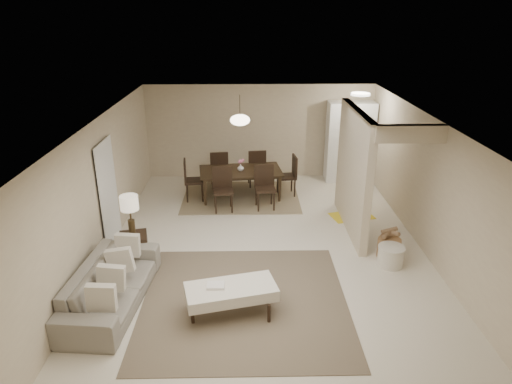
{
  "coord_description": "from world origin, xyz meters",
  "views": [
    {
      "loc": [
        -0.34,
        -7.39,
        4.28
      ],
      "look_at": [
        -0.18,
        0.67,
        1.05
      ],
      "focal_mm": 32.0,
      "sensor_mm": 36.0,
      "label": 1
    }
  ],
  "objects_px": {
    "side_table": "(134,248)",
    "wicker_basket": "(389,248)",
    "dining_table": "(241,184)",
    "round_pouf": "(391,256)",
    "ottoman_bench": "(231,292)",
    "pantry_cabinet": "(349,142)",
    "sofa": "(111,285)"
  },
  "relations": [
    {
      "from": "side_table",
      "to": "wicker_basket",
      "type": "xyz_separation_m",
      "value": [
        4.67,
        0.06,
        -0.08
      ]
    },
    {
      "from": "dining_table",
      "to": "round_pouf",
      "type": "bearing_deg",
      "value": -56.88
    },
    {
      "from": "side_table",
      "to": "wicker_basket",
      "type": "height_order",
      "value": "side_table"
    },
    {
      "from": "ottoman_bench",
      "to": "side_table",
      "type": "bearing_deg",
      "value": 125.04
    },
    {
      "from": "ottoman_bench",
      "to": "wicker_basket",
      "type": "xyz_separation_m",
      "value": [
        2.87,
        1.66,
        -0.2
      ]
    },
    {
      "from": "dining_table",
      "to": "pantry_cabinet",
      "type": "bearing_deg",
      "value": 16.1
    },
    {
      "from": "ottoman_bench",
      "to": "dining_table",
      "type": "height_order",
      "value": "dining_table"
    },
    {
      "from": "ottoman_bench",
      "to": "dining_table",
      "type": "xyz_separation_m",
      "value": [
        0.1,
        4.61,
        -0.04
      ]
    },
    {
      "from": "pantry_cabinet",
      "to": "sofa",
      "type": "xyz_separation_m",
      "value": [
        -4.8,
        -5.51,
        -0.71
      ]
    },
    {
      "from": "wicker_basket",
      "to": "dining_table",
      "type": "distance_m",
      "value": 4.06
    },
    {
      "from": "round_pouf",
      "to": "side_table",
      "type": "bearing_deg",
      "value": 177.0
    },
    {
      "from": "ottoman_bench",
      "to": "side_table",
      "type": "relative_size",
      "value": 2.73
    },
    {
      "from": "side_table",
      "to": "pantry_cabinet",
      "type": "bearing_deg",
      "value": 41.58
    },
    {
      "from": "pantry_cabinet",
      "to": "sofa",
      "type": "bearing_deg",
      "value": -131.08
    },
    {
      "from": "sofa",
      "to": "wicker_basket",
      "type": "relative_size",
      "value": 5.42
    },
    {
      "from": "dining_table",
      "to": "ottoman_bench",
      "type": "bearing_deg",
      "value": -97.82
    },
    {
      "from": "wicker_basket",
      "to": "dining_table",
      "type": "xyz_separation_m",
      "value": [
        -2.77,
        2.96,
        0.16
      ]
    },
    {
      "from": "pantry_cabinet",
      "to": "wicker_basket",
      "type": "height_order",
      "value": "pantry_cabinet"
    },
    {
      "from": "sofa",
      "to": "dining_table",
      "type": "bearing_deg",
      "value": -19.1
    },
    {
      "from": "wicker_basket",
      "to": "pantry_cabinet",
      "type": "bearing_deg",
      "value": 88.95
    },
    {
      "from": "round_pouf",
      "to": "wicker_basket",
      "type": "height_order",
      "value": "round_pouf"
    },
    {
      "from": "pantry_cabinet",
      "to": "wicker_basket",
      "type": "bearing_deg",
      "value": -91.05
    },
    {
      "from": "sofa",
      "to": "side_table",
      "type": "xyz_separation_m",
      "value": [
        0.05,
        1.29,
        -0.07
      ]
    },
    {
      "from": "sofa",
      "to": "round_pouf",
      "type": "bearing_deg",
      "value": -72.07
    },
    {
      "from": "ottoman_bench",
      "to": "pantry_cabinet",
      "type": "bearing_deg",
      "value": 49.55
    },
    {
      "from": "side_table",
      "to": "round_pouf",
      "type": "distance_m",
      "value": 4.62
    },
    {
      "from": "sofa",
      "to": "round_pouf",
      "type": "xyz_separation_m",
      "value": [
        4.67,
        1.05,
        -0.15
      ]
    },
    {
      "from": "side_table",
      "to": "wicker_basket",
      "type": "distance_m",
      "value": 4.68
    },
    {
      "from": "side_table",
      "to": "wicker_basket",
      "type": "bearing_deg",
      "value": 0.79
    },
    {
      "from": "wicker_basket",
      "to": "dining_table",
      "type": "bearing_deg",
      "value": 133.13
    },
    {
      "from": "ottoman_bench",
      "to": "round_pouf",
      "type": "xyz_separation_m",
      "value": [
        2.81,
        1.35,
        -0.2
      ]
    },
    {
      "from": "side_table",
      "to": "round_pouf",
      "type": "bearing_deg",
      "value": -3.0
    }
  ]
}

